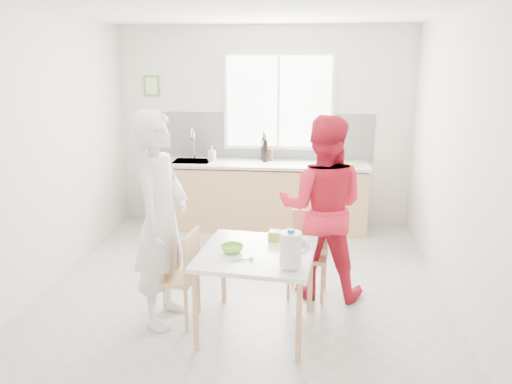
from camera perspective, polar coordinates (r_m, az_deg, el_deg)
ground at (r=5.14m, az=-1.53°, el=-11.24°), size 4.50×4.50×0.00m
room_shell at (r=4.65m, az=-1.68°, el=7.22°), size 4.50×4.50×4.50m
window at (r=6.82m, az=2.60°, el=10.26°), size 1.50×0.06×1.30m
backsplash at (r=6.91m, az=0.89°, el=6.37°), size 3.00×0.02×0.65m
picture_frame at (r=7.14m, az=-11.84°, el=11.79°), size 0.22×0.03×0.28m
kitchen_counter at (r=6.80m, az=0.60°, el=-0.74°), size 2.84×0.64×1.37m
dining_table at (r=4.22m, az=0.11°, el=-7.75°), size 1.03×1.03×0.72m
chair_left at (r=4.47m, az=-8.64°, el=-9.09°), size 0.43×0.43×0.84m
chair_far at (r=4.98m, az=6.01°, el=-6.50°), size 0.42×0.42×0.82m
person_white at (r=4.35m, az=-10.80°, el=-3.17°), size 0.52×0.73×1.88m
person_red at (r=4.82m, az=7.55°, el=-1.81°), size 0.93×0.76×1.78m
bowl_green at (r=4.17m, az=-2.74°, el=-6.47°), size 0.20×0.20×0.06m
bowl_white at (r=4.36m, az=4.67°, el=-5.59°), size 0.22×0.22×0.05m
milk_jug at (r=3.82m, az=4.04°, el=-6.50°), size 0.23×0.17×0.30m
green_box at (r=4.41m, az=2.14°, el=-5.03°), size 0.11×0.11×0.09m
spoon at (r=4.00m, az=-1.67°, el=-7.74°), size 0.16×0.05×0.01m
cutting_board at (r=6.59m, az=10.15°, el=3.05°), size 0.41×0.36×0.01m
wine_bottle_a at (r=6.81m, az=0.88°, el=4.99°), size 0.07×0.07×0.32m
wine_bottle_b at (r=6.70m, az=1.06°, el=4.74°), size 0.07×0.07×0.30m
jar_amber at (r=6.79m, az=1.75°, el=4.27°), size 0.06×0.06×0.16m
soap_bottle at (r=6.81m, az=-5.07°, el=4.43°), size 0.10×0.11×0.20m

